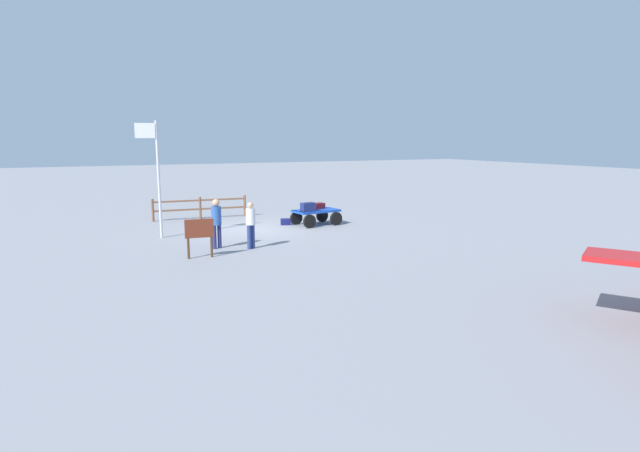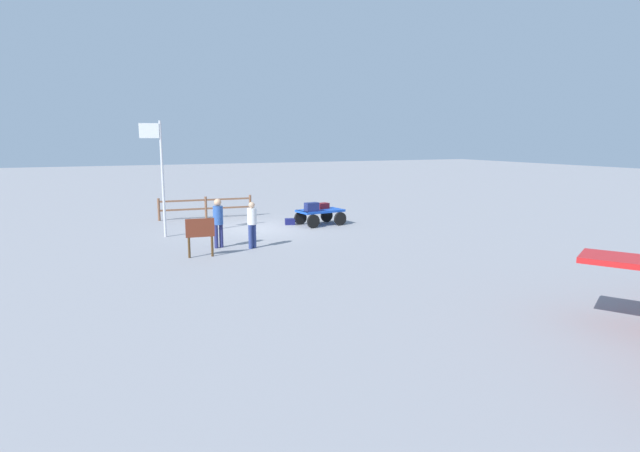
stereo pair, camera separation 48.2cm
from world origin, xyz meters
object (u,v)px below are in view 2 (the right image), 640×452
at_px(suitcase_tan, 290,222).
at_px(luggage_cart, 320,214).
at_px(worker_trailing, 218,219).
at_px(suitcase_maroon, 322,206).
at_px(worker_lead, 252,221).
at_px(flagpole, 160,169).
at_px(suitcase_olive, 312,207).
at_px(signboard, 200,232).

bearing_deg(suitcase_tan, luggage_cart, 151.48).
distance_m(suitcase_tan, worker_trailing, 5.61).
bearing_deg(suitcase_maroon, luggage_cart, 47.49).
distance_m(worker_lead, flagpole, 4.69).
distance_m(suitcase_olive, flagpole, 6.55).
height_order(worker_lead, flagpole, flagpole).
distance_m(suitcase_maroon, flagpole, 7.35).
height_order(luggage_cart, worker_lead, worker_lead).
bearing_deg(suitcase_olive, signboard, 34.78).
bearing_deg(suitcase_olive, worker_lead, 41.49).
height_order(worker_lead, worker_trailing, worker_trailing).
relative_size(suitcase_olive, worker_lead, 0.38).
distance_m(suitcase_tan, flagpole, 6.25).
relative_size(luggage_cart, suitcase_maroon, 3.26).
height_order(worker_trailing, signboard, worker_trailing).
bearing_deg(worker_lead, suitcase_olive, -138.51).
distance_m(suitcase_maroon, worker_lead, 5.95).
bearing_deg(suitcase_maroon, signboard, 35.25).
xyz_separation_m(flagpole, signboard, (-0.67, 4.15, -1.82)).
bearing_deg(suitcase_olive, luggage_cart, -146.58).
relative_size(suitcase_tan, worker_lead, 0.32).
height_order(suitcase_maroon, flagpole, flagpole).
bearing_deg(luggage_cart, worker_trailing, 29.90).
relative_size(suitcase_maroon, signboard, 0.52).
xyz_separation_m(suitcase_olive, worker_trailing, (4.76, 2.69, 0.15)).
bearing_deg(flagpole, signboard, 99.11).
xyz_separation_m(suitcase_olive, worker_lead, (3.69, 3.26, 0.08)).
distance_m(suitcase_maroon, suitcase_tan, 1.65).
relative_size(suitcase_maroon, suitcase_tan, 1.25).
height_order(luggage_cart, worker_trailing, worker_trailing).
height_order(suitcase_olive, signboard, signboard).
bearing_deg(signboard, flagpole, -80.89).
bearing_deg(luggage_cart, worker_lead, 40.53).
relative_size(suitcase_tan, worker_trailing, 0.30).
relative_size(luggage_cart, signboard, 1.68).
height_order(luggage_cart, signboard, signboard).
relative_size(luggage_cart, suitcase_olive, 3.44).
height_order(luggage_cart, flagpole, flagpole).
relative_size(suitcase_olive, signboard, 0.49).
xyz_separation_m(suitcase_olive, signboard, (5.64, 3.92, -0.04)).
relative_size(luggage_cart, suitcase_tan, 4.08).
bearing_deg(suitcase_olive, flagpole, -2.11).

